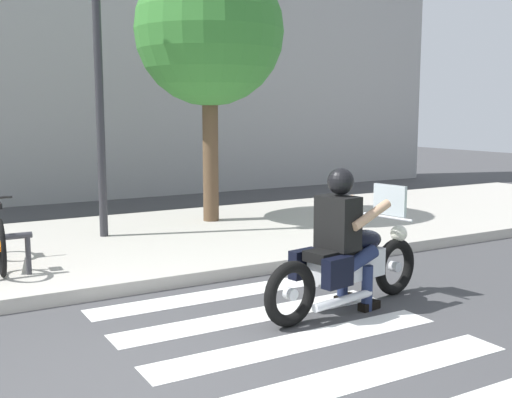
# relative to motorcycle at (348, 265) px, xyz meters

# --- Properties ---
(ground_plane) EXTENTS (48.00, 48.00, 0.00)m
(ground_plane) POSITION_rel_motorcycle_xyz_m (-2.41, -0.52, -0.45)
(ground_plane) COLOR #424244
(sidewalk) EXTENTS (24.00, 4.40, 0.15)m
(sidewalk) POSITION_rel_motorcycle_xyz_m (-2.41, 3.73, -0.38)
(sidewalk) COLOR #B7B2A8
(sidewalk) RESTS_ON ground
(crosswalk_stripe_1) EXTENTS (2.80, 0.40, 0.01)m
(crosswalk_stripe_1) POSITION_rel_motorcycle_xyz_m (-0.93, -1.32, -0.45)
(crosswalk_stripe_1) COLOR white
(crosswalk_stripe_1) RESTS_ON ground
(crosswalk_stripe_2) EXTENTS (2.80, 0.40, 0.01)m
(crosswalk_stripe_2) POSITION_rel_motorcycle_xyz_m (-0.93, -0.52, -0.45)
(crosswalk_stripe_2) COLOR white
(crosswalk_stripe_2) RESTS_ON ground
(crosswalk_stripe_3) EXTENTS (2.80, 0.40, 0.01)m
(crosswalk_stripe_3) POSITION_rel_motorcycle_xyz_m (-0.93, 0.28, -0.45)
(crosswalk_stripe_3) COLOR white
(crosswalk_stripe_3) RESTS_ON ground
(crosswalk_stripe_4) EXTENTS (2.80, 0.40, 0.01)m
(crosswalk_stripe_4) POSITION_rel_motorcycle_xyz_m (-0.93, 1.08, -0.45)
(crosswalk_stripe_4) COLOR white
(crosswalk_stripe_4) RESTS_ON ground
(motorcycle) EXTENTS (2.16, 0.80, 1.21)m
(motorcycle) POSITION_rel_motorcycle_xyz_m (0.00, 0.00, 0.00)
(motorcycle) COLOR black
(motorcycle) RESTS_ON ground
(rider) EXTENTS (0.69, 0.62, 1.43)m
(rider) POSITION_rel_motorcycle_xyz_m (-0.08, -0.01, 0.36)
(rider) COLOR black
(rider) RESTS_ON ground
(street_lamp) EXTENTS (0.28, 0.28, 4.18)m
(street_lamp) POSITION_rel_motorcycle_xyz_m (-1.25, 4.13, 2.09)
(street_lamp) COLOR #2D2D33
(street_lamp) RESTS_ON ground
(tree_near_rack) EXTENTS (2.41, 2.41, 4.46)m
(tree_near_rack) POSITION_rel_motorcycle_xyz_m (0.69, 4.53, 2.77)
(tree_near_rack) COLOR brown
(tree_near_rack) RESTS_ON ground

